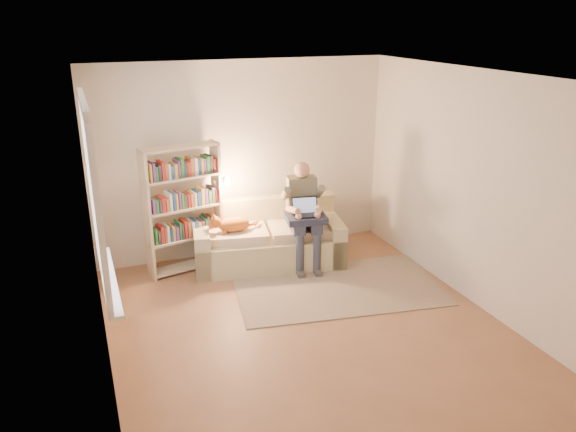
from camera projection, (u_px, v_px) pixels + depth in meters
name	position (u px, v px, depth m)	size (l,w,h in m)	color
floor	(307.00, 327.00, 5.95)	(4.50, 4.50, 0.00)	brown
ceiling	(311.00, 76.00, 5.06)	(4.00, 4.50, 0.02)	white
wall_left	(95.00, 240.00, 4.83)	(0.02, 4.50, 2.60)	silver
wall_right	(475.00, 190.00, 6.18)	(0.02, 4.50, 2.60)	silver
wall_back	(243.00, 160.00, 7.48)	(4.00, 0.02, 2.60)	silver
wall_front	(449.00, 323.00, 3.53)	(4.00, 0.02, 2.60)	silver
window	(99.00, 223.00, 4.99)	(0.12, 1.52, 1.69)	white
sofa	(268.00, 241.00, 7.43)	(2.05, 1.20, 0.82)	#C8BE8D
person	(304.00, 209.00, 7.21)	(0.46, 0.64, 1.36)	#70715B
cat	(233.00, 224.00, 7.12)	(0.63, 0.28, 0.23)	orange
blanket	(303.00, 218.00, 7.11)	(0.50, 0.41, 0.08)	#24293F
laptop	(303.00, 211.00, 7.09)	(0.37, 0.33, 0.28)	black
bookshelf	(183.00, 203.00, 7.00)	(1.12, 0.45, 1.64)	beige
rug	(338.00, 287.00, 6.80)	(2.45, 1.45, 0.01)	gray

